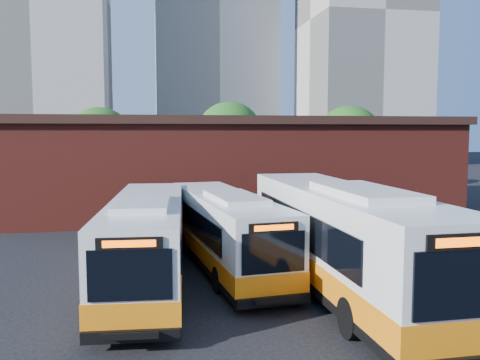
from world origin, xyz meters
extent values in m
plane|color=black|center=(0.00, 0.00, 0.00)|extent=(220.00, 220.00, 0.00)
cube|color=silver|center=(-5.86, 3.44, 1.70)|extent=(3.21, 11.60, 2.72)
cube|color=orange|center=(-5.86, 3.44, 0.91)|extent=(3.26, 11.65, 0.67)
cube|color=black|center=(-5.86, 3.44, 0.43)|extent=(3.25, 11.64, 0.24)
cube|color=black|center=(-6.25, -2.30, 1.96)|extent=(2.07, 0.20, 1.29)
cube|color=black|center=(-6.25, -2.31, 2.75)|extent=(1.62, 0.17, 0.31)
cube|color=#FF5905|center=(-6.25, -2.34, 2.75)|extent=(1.29, 0.11, 0.17)
cube|color=black|center=(-6.25, -2.36, 0.43)|extent=(2.44, 0.30, 0.31)
cube|color=black|center=(-6.27, -2.58, 0.53)|extent=(1.41, 0.46, 0.06)
cube|color=black|center=(-6.28, -2.75, 0.59)|extent=(1.38, 0.13, 0.17)
cube|color=black|center=(-7.07, 3.91, 1.96)|extent=(0.66, 8.92, 1.00)
cube|color=black|center=(-4.59, 3.74, 1.96)|extent=(0.66, 8.92, 1.00)
cube|color=silver|center=(-5.95, 2.01, 3.15)|extent=(1.93, 4.11, 0.21)
cylinder|color=black|center=(-7.18, 0.28, 0.48)|extent=(0.37, 0.97, 0.96)
cylinder|color=black|center=(-4.98, 0.13, 0.48)|extent=(0.37, 0.97, 0.96)
cylinder|color=black|center=(-6.75, 6.57, 0.48)|extent=(0.37, 0.97, 0.96)
cylinder|color=black|center=(-4.55, 6.42, 0.48)|extent=(0.37, 0.97, 0.96)
cube|color=silver|center=(-2.76, 5.15, 1.63)|extent=(3.56, 11.19, 2.61)
cube|color=orange|center=(-2.76, 5.15, 0.87)|extent=(3.61, 11.24, 0.64)
cube|color=black|center=(-2.76, 5.15, 0.41)|extent=(3.60, 11.23, 0.23)
cube|color=black|center=(-2.14, -0.34, 1.88)|extent=(1.98, 0.28, 1.24)
cube|color=black|center=(-2.14, -0.35, 2.64)|extent=(1.55, 0.23, 0.29)
cube|color=#FF5905|center=(-2.13, -0.38, 2.64)|extent=(1.23, 0.16, 0.17)
cube|color=black|center=(-2.13, -0.40, 0.41)|extent=(2.34, 0.39, 0.29)
cube|color=black|center=(-2.11, -0.61, 0.50)|extent=(1.36, 0.50, 0.06)
cube|color=black|center=(-2.09, -0.77, 0.57)|extent=(1.32, 0.19, 0.17)
cube|color=black|center=(-3.99, 5.38, 1.88)|extent=(1.01, 8.53, 0.96)
cube|color=black|center=(-1.62, 5.65, 1.88)|extent=(1.01, 8.53, 0.96)
cube|color=silver|center=(-2.61, 3.78, 3.03)|extent=(2.01, 4.00, 0.20)
cylinder|color=black|center=(-3.46, 1.93, 0.46)|extent=(0.39, 0.94, 0.92)
cylinder|color=black|center=(-1.36, 2.17, 0.46)|extent=(0.39, 0.94, 0.92)
cylinder|color=black|center=(-4.14, 7.94, 0.46)|extent=(0.39, 0.94, 0.92)
cylinder|color=black|center=(-2.04, 8.18, 0.46)|extent=(0.39, 0.94, 0.92)
cube|color=silver|center=(0.66, 1.33, 1.96)|extent=(3.02, 13.29, 3.14)
cube|color=orange|center=(0.66, 1.33, 1.05)|extent=(3.08, 13.34, 0.77)
cube|color=black|center=(0.66, 1.33, 0.50)|extent=(3.07, 13.33, 0.28)
cube|color=black|center=(0.77, -5.33, 2.26)|extent=(2.39, 0.10, 1.49)
cube|color=black|center=(0.77, -5.34, 3.18)|extent=(1.88, 0.10, 0.35)
cube|color=#FF5905|center=(0.77, -5.38, 3.18)|extent=(1.49, 0.05, 0.20)
cube|color=black|center=(-0.78, 1.75, 2.26)|extent=(0.22, 10.33, 1.16)
cube|color=black|center=(2.09, 1.79, 2.26)|extent=(0.22, 10.33, 1.16)
cube|color=silver|center=(0.69, -0.33, 3.64)|extent=(1.99, 4.66, 0.24)
cylinder|color=black|center=(-0.55, -2.44, 0.55)|extent=(0.37, 1.11, 1.10)
cylinder|color=black|center=(1.99, -2.40, 0.55)|extent=(0.37, 1.11, 1.10)
cylinder|color=black|center=(-0.67, 4.84, 0.55)|extent=(0.37, 1.11, 1.10)
cylinder|color=black|center=(1.88, 4.88, 0.55)|extent=(0.37, 1.11, 1.10)
imported|color=#131638|center=(0.06, -3.32, 0.84)|extent=(0.50, 0.67, 1.69)
cube|color=maroon|center=(0.00, 20.00, 3.00)|extent=(28.00, 12.00, 6.00)
cube|color=black|center=(0.00, 20.00, 6.15)|extent=(28.60, 12.60, 0.50)
cube|color=black|center=(3.00, 13.97, 1.20)|extent=(1.20, 0.08, 2.40)
cylinder|color=#382314|center=(-10.00, 32.00, 1.35)|extent=(0.36, 0.36, 2.70)
sphere|color=#154D16|center=(-10.00, 32.00, 4.65)|extent=(6.00, 6.00, 6.00)
cylinder|color=#382314|center=(2.00, 34.00, 1.48)|extent=(0.36, 0.36, 2.95)
sphere|color=#154D16|center=(2.00, 34.00, 5.08)|extent=(6.56, 6.56, 6.56)
cylinder|color=#382314|center=(13.00, 31.00, 1.40)|extent=(0.36, 0.36, 2.81)
sphere|color=#154D16|center=(13.00, 31.00, 4.84)|extent=(6.24, 6.24, 6.24)
cube|color=beige|center=(7.00, 86.00, 30.00)|extent=(22.00, 20.00, 60.00)
cube|color=#BDB6AD|center=(30.00, 68.00, 24.00)|extent=(18.00, 18.00, 48.00)
camera|label=1|loc=(-5.75, -14.74, 5.46)|focal=38.00mm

